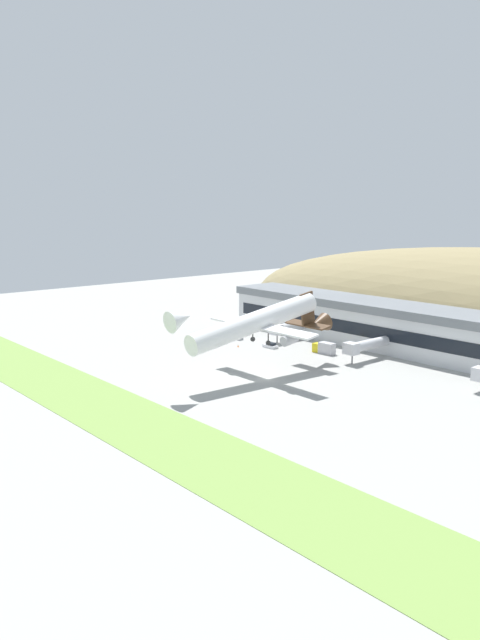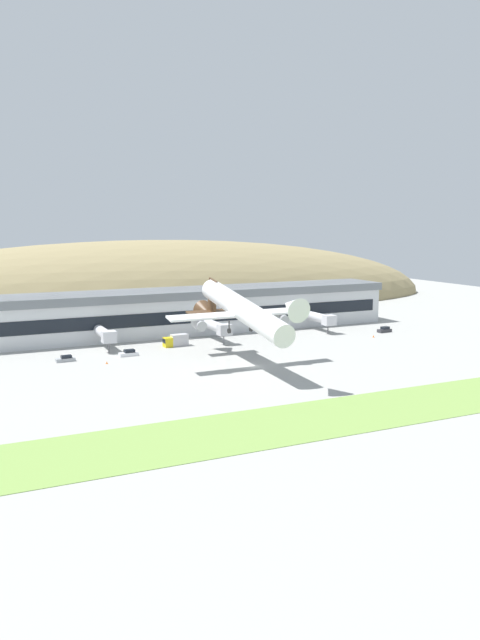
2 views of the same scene
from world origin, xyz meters
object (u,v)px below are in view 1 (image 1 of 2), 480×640
(terminal_building, at_px, (405,325))
(service_car_0, at_px, (237,337))
(cargo_airplane, at_px, (258,323))
(traffic_cone_1, at_px, (238,346))
(jetway_0, at_px, (286,328))
(fuel_truck, at_px, (324,348))
(jetway_1, at_px, (365,345))
(service_car_2, at_px, (270,346))

(terminal_building, xyz_separation_m, service_car_0, (-41.46, -24.46, -6.57))
(cargo_airplane, distance_m, traffic_cone_1, 33.10)
(traffic_cone_1, bearing_deg, jetway_0, 77.98)
(fuel_truck, bearing_deg, jetway_1, 8.82)
(fuel_truck, bearing_deg, service_car_0, -167.88)
(service_car_2, xyz_separation_m, traffic_cone_1, (-6.73, -6.13, -0.35))
(jetway_0, distance_m, cargo_airplane, 40.20)
(jetway_0, bearing_deg, terminal_building, 26.49)
(service_car_2, bearing_deg, cargo_airplane, -49.36)
(cargo_airplane, height_order, service_car_2, cargo_airplane)
(traffic_cone_1, bearing_deg, service_car_2, 42.32)
(jetway_0, height_order, cargo_airplane, cargo_airplane)
(service_car_2, relative_size, fuel_truck, 0.69)
(terminal_building, distance_m, traffic_cone_1, 45.93)
(jetway_0, relative_size, cargo_airplane, 0.27)
(jetway_0, height_order, jetway_1, same)
(jetway_1, distance_m, service_car_0, 41.95)
(service_car_0, bearing_deg, fuel_truck, 12.12)
(terminal_building, height_order, fuel_truck, terminal_building)
(jetway_1, height_order, fuel_truck, jetway_1)
(cargo_airplane, distance_m, service_car_0, 42.59)
(cargo_airplane, relative_size, service_car_2, 10.70)
(service_car_0, bearing_deg, traffic_cone_1, -38.02)
(jetway_0, bearing_deg, cargo_airplane, -54.77)
(cargo_airplane, bearing_deg, service_car_0, 146.41)
(fuel_truck, distance_m, traffic_cone_1, 24.41)
(service_car_2, bearing_deg, terminal_building, 42.66)
(jetway_0, bearing_deg, jetway_1, -2.66)
(terminal_building, relative_size, service_car_2, 26.78)
(cargo_airplane, height_order, service_car_0, cargo_airplane)
(service_car_0, bearing_deg, terminal_building, 30.54)
(jetway_0, xyz_separation_m, service_car_0, (-11.38, -9.47, -3.39))
(terminal_building, distance_m, service_car_0, 48.58)
(terminal_building, distance_m, cargo_airplane, 47.96)
(jetway_1, relative_size, fuel_truck, 2.38)
(fuel_truck, relative_size, traffic_cone_1, 11.28)
(jetway_1, distance_m, traffic_cone_1, 36.18)
(jetway_1, height_order, cargo_airplane, cargo_airplane)
(terminal_building, distance_m, jetway_1, 16.68)
(service_car_2, bearing_deg, service_car_0, 179.43)
(jetway_1, bearing_deg, fuel_truck, -171.18)
(service_car_0, relative_size, traffic_cone_1, 7.56)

